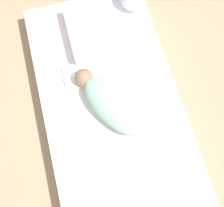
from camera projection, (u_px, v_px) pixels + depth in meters
The scene contains 5 objects.
ground_plane at pixel (111, 112), 1.99m from camera, with size 12.00×12.00×0.00m, color #9E8466.
bed_mattress at pixel (111, 107), 1.91m from camera, with size 1.55×0.80×0.17m.
burp_cloth at pixel (80, 76), 1.89m from camera, with size 0.17×0.20×0.02m.
swaddled_baby at pixel (110, 104), 1.75m from camera, with size 0.51×0.38×0.16m.
pillow at pixel (94, 32), 1.94m from camera, with size 0.38×0.31×0.11m.
Camera 1 is at (0.64, -0.16, 1.88)m, focal length 50.00 mm.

